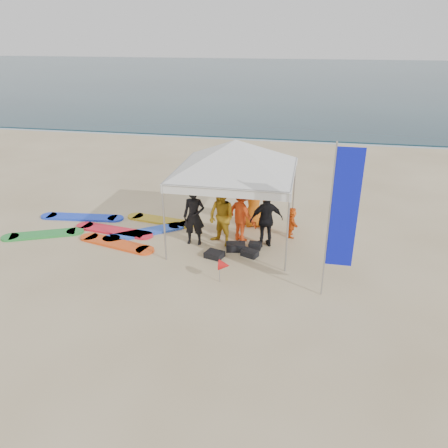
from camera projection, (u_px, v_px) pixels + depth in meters
name	position (u px, v px, depth m)	size (l,w,h in m)	color
ground	(186.00, 316.00, 9.89)	(120.00, 120.00, 0.00)	beige
ocean	(298.00, 76.00, 63.70)	(160.00, 84.00, 0.08)	#0C2633
shoreline_foam	(269.00, 139.00, 26.21)	(160.00, 1.20, 0.01)	silver
person_black_a	(194.00, 216.00, 12.96)	(0.65, 0.42, 1.77)	black
person_yellow	(221.00, 217.00, 12.90)	(0.86, 0.67, 1.77)	#BD8B1A
person_orange_a	(242.00, 213.00, 13.17)	(1.14, 0.66, 1.77)	#E24014
person_black_b	(266.00, 220.00, 12.82)	(1.00, 0.41, 1.70)	black
person_orange_b	(254.00, 201.00, 14.16)	(0.86, 0.56, 1.75)	orange
person_seated	(291.00, 222.00, 13.56)	(0.90, 0.29, 0.97)	orange
canopy_tent	(236.00, 140.00, 12.31)	(4.73, 4.73, 3.57)	#A5A5A8
feather_flag	(343.00, 211.00, 9.76)	(0.64, 0.04, 3.80)	#A5A5A8
marker_pennant	(224.00, 265.00, 11.04)	(0.28, 0.28, 0.64)	#A5A5A8
gear_pile	(236.00, 250.00, 12.69)	(1.55, 1.15, 0.22)	black
surfboard_spread	(110.00, 229.00, 14.17)	(5.30, 2.91, 0.07)	red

